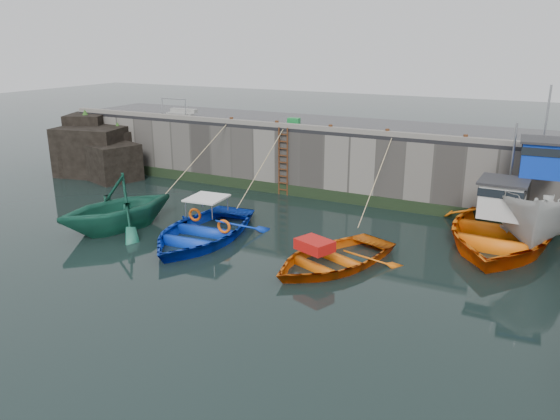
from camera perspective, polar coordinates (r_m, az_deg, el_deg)
The scene contains 22 objects.
ground at distance 17.00m, azimuth -9.02°, elevation -7.35°, with size 120.00×120.00×0.00m, color black.
quay_back at distance 27.10m, azimuth 6.61°, elevation 5.45°, with size 30.00×5.00×3.00m, color slate.
road_back at distance 26.82m, azimuth 6.73°, elevation 8.75°, with size 30.00×5.00×0.16m, color black.
kerb_back at distance 24.63m, azimuth 4.77°, elevation 8.47°, with size 30.00×0.30×0.20m, color slate.
algae_back at distance 25.10m, azimuth 4.43°, elevation 1.61°, with size 30.00×0.08×0.50m, color black.
rock_outcrop at distance 31.45m, azimuth -18.49°, elevation 5.88°, with size 5.85×4.24×3.41m.
ladder at distance 25.56m, azimuth 0.32°, elevation 5.05°, with size 0.51×0.08×3.20m.
boat_near_white at distance 22.16m, azimuth -16.46°, elevation -1.91°, with size 4.06×4.70×2.48m, color #1B614B.
boat_near_white_rope at distance 25.75m, azimuth -8.93°, elevation 1.28°, with size 0.04×5.55×3.10m, color tan, non-canonical shape.
boat_near_blue at distance 20.38m, azimuth -8.21°, elevation -3.05°, with size 4.06×5.68×1.18m, color #0C35C0.
boat_near_blue_rope at distance 24.12m, azimuth -1.77°, elevation 0.38°, with size 0.04×5.09×3.10m, color tan, non-canonical shape.
boat_near_navy at distance 18.05m, azimuth 5.40°, elevation -5.69°, with size 3.49×4.89×1.01m, color #DA5D0B.
boat_near_navy_rope at distance 22.19m, azimuth 9.98°, elevation -1.42°, with size 0.04×5.08×3.10m, color tan, non-canonical shape.
boat_far_white at distance 22.27m, azimuth 25.12°, elevation 0.41°, with size 3.19×7.45×5.82m.
boat_far_orange at distance 21.25m, azimuth 22.00°, elevation -1.89°, with size 5.48×7.56×4.54m.
fish_crate at distance 26.70m, azimuth 1.45°, elevation 9.30°, with size 0.57×0.36×0.28m, color #177F34.
railing at distance 29.95m, azimuth -10.23°, elevation 10.04°, with size 1.60×1.05×1.00m.
bollard_a at distance 27.01m, azimuth -5.10°, elevation 9.34°, with size 0.18×0.18×0.28m, color #3F1E0F.
bollard_b at distance 25.77m, azimuth -0.33°, elevation 9.02°, with size 0.18×0.18×0.28m, color #3F1E0F.
bollard_c at distance 24.64m, azimuth 5.30°, elevation 8.56°, with size 0.18×0.18×0.28m, color #3F1E0F.
bollard_d at distance 23.80m, azimuth 11.15°, elevation 7.99°, with size 0.18×0.18×0.28m, color #3F1E0F.
bollard_e at distance 23.12m, azimuth 18.81°, elevation 7.13°, with size 0.18×0.18×0.28m, color #3F1E0F.
Camera 1 is at (9.36, -12.32, 7.05)m, focal length 35.00 mm.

